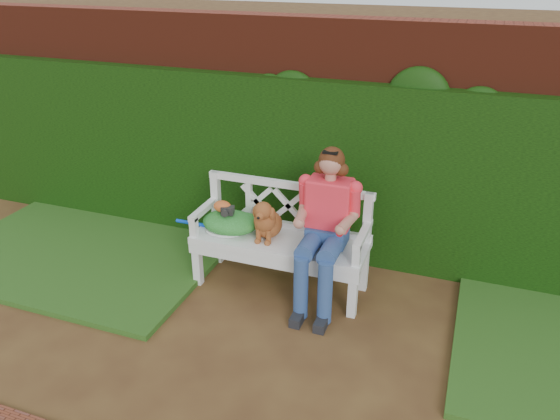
% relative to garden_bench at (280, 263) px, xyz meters
% --- Properties ---
extents(ground, '(60.00, 60.00, 0.00)m').
position_rel_garden_bench_xyz_m(ground, '(0.41, -0.98, -0.24)').
color(ground, '#432817').
extents(brick_wall, '(10.00, 0.30, 2.20)m').
position_rel_garden_bench_xyz_m(brick_wall, '(0.41, 0.92, 0.86)').
color(brick_wall, '#5E2011').
rests_on(brick_wall, ground).
extents(ivy_hedge, '(10.00, 0.18, 1.70)m').
position_rel_garden_bench_xyz_m(ivy_hedge, '(0.41, 0.70, 0.61)').
color(ivy_hedge, '#1B480C').
rests_on(ivy_hedge, ground).
extents(grass_left, '(2.60, 2.00, 0.05)m').
position_rel_garden_bench_xyz_m(grass_left, '(-1.99, -0.08, -0.21)').
color(grass_left, '#193310').
rests_on(grass_left, ground).
extents(garden_bench, '(1.62, 0.72, 0.48)m').
position_rel_garden_bench_xyz_m(garden_bench, '(0.00, 0.00, 0.00)').
color(garden_bench, white).
rests_on(garden_bench, ground).
extents(seated_woman, '(0.70, 0.83, 1.28)m').
position_rel_garden_bench_xyz_m(seated_woman, '(0.41, -0.02, 0.40)').
color(seated_woman, '#C84A70').
rests_on(seated_woman, ground).
extents(dog, '(0.37, 0.41, 0.38)m').
position_rel_garden_bench_xyz_m(dog, '(-0.11, -0.02, 0.43)').
color(dog, '#986541').
rests_on(dog, garden_bench).
extents(tennis_racket, '(0.72, 0.35, 0.03)m').
position_rel_garden_bench_xyz_m(tennis_racket, '(-0.54, -0.03, 0.26)').
color(tennis_racket, white).
rests_on(tennis_racket, garden_bench).
extents(green_bag, '(0.59, 0.52, 0.17)m').
position_rel_garden_bench_xyz_m(green_bag, '(-0.46, -0.01, 0.32)').
color(green_bag, '#2F8A20').
rests_on(green_bag, garden_bench).
extents(camera_item, '(0.12, 0.10, 0.07)m').
position_rel_garden_bench_xyz_m(camera_item, '(-0.47, -0.03, 0.44)').
color(camera_item, '#252525').
rests_on(camera_item, green_bag).
extents(baseball_glove, '(0.19, 0.17, 0.10)m').
position_rel_garden_bench_xyz_m(baseball_glove, '(-0.53, -0.01, 0.46)').
color(baseball_glove, '#C95824').
rests_on(baseball_glove, green_bag).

